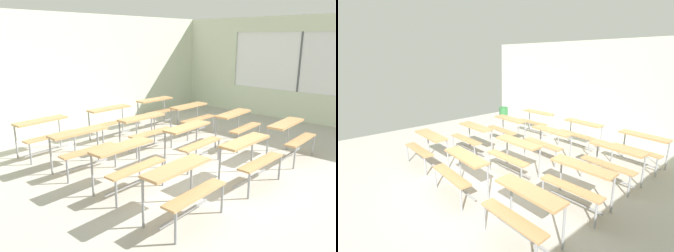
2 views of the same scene
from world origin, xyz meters
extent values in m
cube|color=#ADA89E|center=(0.00, 0.00, -0.03)|extent=(10.00, 9.00, 0.05)
cube|color=beige|center=(0.00, 4.50, 1.50)|extent=(10.00, 0.12, 3.00)
cube|color=tan|center=(-1.56, -0.61, 0.72)|extent=(1.11, 0.34, 0.04)
cube|color=tan|center=(-1.55, -0.93, 0.44)|extent=(1.10, 0.24, 0.03)
cylinder|color=gray|center=(-2.06, -0.49, 0.36)|extent=(0.04, 0.04, 0.72)
cylinder|color=gray|center=(-1.06, -0.46, 0.36)|extent=(0.04, 0.04, 0.72)
cylinder|color=gray|center=(-2.05, -1.04, 0.22)|extent=(0.04, 0.04, 0.44)
cylinder|color=gray|center=(-1.05, -1.01, 0.22)|extent=(0.04, 0.04, 0.44)
cube|color=gray|center=(-1.55, -0.75, 0.10)|extent=(1.00, 0.05, 0.03)
cube|color=tan|center=(0.09, -0.67, 0.72)|extent=(1.11, 0.34, 0.04)
cube|color=tan|center=(0.08, -0.99, 0.44)|extent=(1.10, 0.24, 0.03)
cylinder|color=gray|center=(-0.41, -0.52, 0.36)|extent=(0.04, 0.04, 0.72)
cylinder|color=gray|center=(0.59, -0.54, 0.36)|extent=(0.04, 0.04, 0.72)
cylinder|color=gray|center=(-0.42, -1.07, 0.22)|extent=(0.04, 0.04, 0.44)
cylinder|color=gray|center=(0.58, -1.09, 0.22)|extent=(0.04, 0.04, 0.44)
cube|color=gray|center=(0.08, -0.81, 0.10)|extent=(1.00, 0.05, 0.03)
cube|color=tan|center=(1.71, -0.66, 0.72)|extent=(1.11, 0.35, 0.04)
cube|color=tan|center=(1.72, -0.98, 0.44)|extent=(1.11, 0.25, 0.03)
cylinder|color=gray|center=(1.21, -0.53, 0.36)|extent=(0.04, 0.04, 0.72)
cylinder|color=gray|center=(2.21, -0.51, 0.36)|extent=(0.04, 0.04, 0.72)
cylinder|color=gray|center=(1.22, -1.08, 0.22)|extent=(0.04, 0.04, 0.44)
cube|color=gray|center=(1.71, -0.80, 0.10)|extent=(1.00, 0.06, 0.03)
cube|color=tan|center=(-1.49, 0.60, 0.72)|extent=(1.11, 0.36, 0.04)
cube|color=tan|center=(-1.48, 0.28, 0.44)|extent=(1.11, 0.26, 0.03)
cylinder|color=gray|center=(-1.99, 0.72, 0.36)|extent=(0.04, 0.04, 0.72)
cylinder|color=gray|center=(-0.99, 0.76, 0.36)|extent=(0.04, 0.04, 0.72)
cylinder|color=gray|center=(-1.97, 0.18, 0.22)|extent=(0.04, 0.04, 0.44)
cylinder|color=gray|center=(-0.97, 0.21, 0.22)|extent=(0.04, 0.04, 0.44)
cube|color=gray|center=(-1.48, 0.46, 0.10)|extent=(1.00, 0.07, 0.03)
cube|color=tan|center=(0.14, 0.62, 0.72)|extent=(1.11, 0.36, 0.04)
cube|color=tan|center=(0.15, 0.30, 0.44)|extent=(1.11, 0.26, 0.03)
cylinder|color=gray|center=(-0.37, 0.74, 0.36)|extent=(0.04, 0.04, 0.72)
cylinder|color=gray|center=(0.63, 0.78, 0.36)|extent=(0.04, 0.04, 0.72)
cylinder|color=gray|center=(-0.35, 0.19, 0.22)|extent=(0.04, 0.04, 0.44)
cylinder|color=gray|center=(0.65, 0.23, 0.22)|extent=(0.04, 0.04, 0.44)
cube|color=gray|center=(0.14, 0.48, 0.10)|extent=(1.00, 0.07, 0.03)
cube|color=tan|center=(1.74, 0.60, 0.72)|extent=(1.12, 0.38, 0.04)
cube|color=tan|center=(1.76, 0.28, 0.44)|extent=(1.11, 0.28, 0.03)
cylinder|color=gray|center=(1.23, 0.71, 0.36)|extent=(0.04, 0.04, 0.72)
cylinder|color=gray|center=(2.23, 0.76, 0.36)|extent=(0.04, 0.04, 0.72)
cylinder|color=gray|center=(1.26, 0.16, 0.22)|extent=(0.04, 0.04, 0.44)
cylinder|color=gray|center=(2.26, 0.21, 0.22)|extent=(0.04, 0.04, 0.44)
cube|color=gray|center=(1.75, 0.46, 0.10)|extent=(1.00, 0.08, 0.03)
cube|color=tan|center=(-1.50, 1.84, 0.72)|extent=(1.10, 0.33, 0.04)
cube|color=tan|center=(-1.51, 1.52, 0.44)|extent=(1.10, 0.23, 0.03)
cylinder|color=gray|center=(-2.00, 1.99, 0.36)|extent=(0.04, 0.04, 0.72)
cylinder|color=gray|center=(-1.00, 1.98, 0.36)|extent=(0.04, 0.04, 0.72)
cylinder|color=gray|center=(-2.01, 1.44, 0.22)|extent=(0.04, 0.04, 0.44)
cylinder|color=gray|center=(-1.01, 1.43, 0.22)|extent=(0.04, 0.04, 0.44)
cube|color=gray|center=(-1.51, 1.70, 0.10)|extent=(1.00, 0.04, 0.03)
cube|color=tan|center=(0.07, 1.85, 0.72)|extent=(1.11, 0.36, 0.04)
cube|color=tan|center=(0.06, 1.53, 0.44)|extent=(1.11, 0.26, 0.03)
cylinder|color=gray|center=(-0.43, 2.00, 0.36)|extent=(0.04, 0.04, 0.72)
cylinder|color=gray|center=(0.57, 1.97, 0.36)|extent=(0.04, 0.04, 0.72)
cylinder|color=gray|center=(-0.45, 1.45, 0.22)|extent=(0.04, 0.04, 0.44)
cylinder|color=gray|center=(0.55, 1.42, 0.22)|extent=(0.04, 0.04, 0.44)
cube|color=gray|center=(0.06, 1.71, 0.10)|extent=(1.00, 0.06, 0.03)
cube|color=tan|center=(1.72, 1.89, 0.72)|extent=(1.11, 0.35, 0.04)
cube|color=tan|center=(1.71, 1.57, 0.44)|extent=(1.11, 0.25, 0.03)
cylinder|color=gray|center=(1.22, 2.04, 0.36)|extent=(0.04, 0.04, 0.72)
cylinder|color=gray|center=(2.22, 2.02, 0.36)|extent=(0.04, 0.04, 0.72)
cylinder|color=gray|center=(1.21, 1.49, 0.22)|extent=(0.04, 0.04, 0.44)
cylinder|color=gray|center=(2.20, 1.47, 0.22)|extent=(0.04, 0.04, 0.44)
cube|color=gray|center=(1.71, 1.75, 0.10)|extent=(1.00, 0.06, 0.03)
cube|color=tan|center=(-1.57, 3.16, 0.72)|extent=(1.12, 0.38, 0.04)
cube|color=tan|center=(-1.55, 2.84, 0.44)|extent=(1.11, 0.28, 0.03)
cylinder|color=gray|center=(-2.07, 3.27, 0.36)|extent=(0.04, 0.04, 0.72)
cylinder|color=gray|center=(-1.08, 3.32, 0.36)|extent=(0.04, 0.04, 0.72)
cylinder|color=gray|center=(-2.05, 2.72, 0.22)|extent=(0.04, 0.04, 0.44)
cylinder|color=gray|center=(-1.05, 2.77, 0.22)|extent=(0.04, 0.04, 0.44)
cube|color=gray|center=(-1.56, 3.02, 0.10)|extent=(1.00, 0.08, 0.03)
cube|color=tan|center=(0.15, 3.11, 0.72)|extent=(1.11, 0.35, 0.04)
cube|color=tan|center=(0.15, 2.79, 0.44)|extent=(1.11, 0.25, 0.03)
cylinder|color=gray|center=(-0.34, 3.26, 0.36)|extent=(0.04, 0.04, 0.72)
cylinder|color=gray|center=(0.66, 3.23, 0.36)|extent=(0.04, 0.04, 0.72)
cylinder|color=gray|center=(-0.36, 2.71, 0.22)|extent=(0.04, 0.04, 0.44)
cylinder|color=gray|center=(0.64, 2.68, 0.22)|extent=(0.04, 0.04, 0.44)
cube|color=gray|center=(0.15, 2.97, 0.10)|extent=(1.00, 0.06, 0.03)
cube|color=tan|center=(1.75, 3.14, 0.72)|extent=(1.11, 0.36, 0.04)
cube|color=tan|center=(1.74, 2.82, 0.44)|extent=(1.11, 0.26, 0.03)
cylinder|color=gray|center=(1.26, 3.30, 0.36)|extent=(0.04, 0.04, 0.72)
cylinder|color=gray|center=(2.25, 3.26, 0.36)|extent=(0.04, 0.04, 0.72)
cylinder|color=gray|center=(1.23, 2.75, 0.22)|extent=(0.04, 0.04, 0.44)
cylinder|color=gray|center=(2.23, 2.71, 0.22)|extent=(0.04, 0.04, 0.44)
cube|color=gray|center=(1.74, 3.00, 0.10)|extent=(1.00, 0.07, 0.03)
cylinder|color=#2D6B38|center=(-4.03, 3.71, 0.22)|extent=(0.36, 0.36, 0.44)
camera|label=1|loc=(-4.65, -3.35, 2.40)|focal=35.60mm
camera|label=2|loc=(3.80, -2.88, 2.51)|focal=26.40mm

